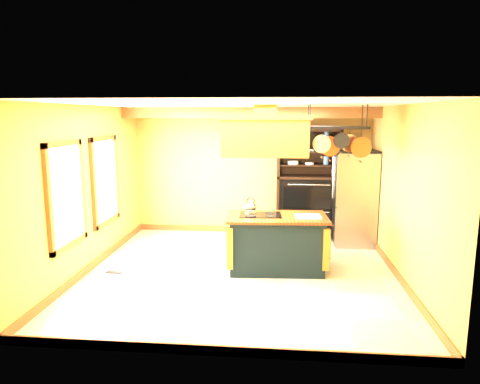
% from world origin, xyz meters
% --- Properties ---
extents(floor, '(5.00, 5.00, 0.00)m').
position_xyz_m(floor, '(0.00, 0.00, 0.00)').
color(floor, beige).
rests_on(floor, ground).
extents(ceiling, '(5.00, 5.00, 0.00)m').
position_xyz_m(ceiling, '(0.00, 0.00, 2.70)').
color(ceiling, white).
rests_on(ceiling, wall_back).
extents(wall_back, '(5.00, 0.02, 2.70)m').
position_xyz_m(wall_back, '(0.00, 2.50, 1.35)').
color(wall_back, '#C19146').
rests_on(wall_back, floor).
extents(wall_front, '(5.00, 0.02, 2.70)m').
position_xyz_m(wall_front, '(0.00, -2.50, 1.35)').
color(wall_front, '#C19146').
rests_on(wall_front, floor).
extents(wall_left, '(0.02, 5.00, 2.70)m').
position_xyz_m(wall_left, '(-2.50, 0.00, 1.35)').
color(wall_left, '#C19146').
rests_on(wall_left, floor).
extents(wall_right, '(0.02, 5.00, 2.70)m').
position_xyz_m(wall_right, '(2.50, 0.00, 1.35)').
color(wall_right, '#C19146').
rests_on(wall_right, floor).
extents(ceiling_beam, '(5.00, 0.15, 0.20)m').
position_xyz_m(ceiling_beam, '(0.00, 1.70, 2.59)').
color(ceiling_beam, brown).
rests_on(ceiling_beam, ceiling).
extents(window_near, '(0.06, 1.06, 1.56)m').
position_xyz_m(window_near, '(-2.47, -0.80, 1.40)').
color(window_near, brown).
rests_on(window_near, wall_left).
extents(window_far, '(0.06, 1.06, 1.56)m').
position_xyz_m(window_far, '(-2.47, 0.60, 1.40)').
color(window_far, brown).
rests_on(window_far, wall_left).
extents(kitchen_island, '(1.68, 0.99, 1.11)m').
position_xyz_m(kitchen_island, '(0.58, 0.19, 0.47)').
color(kitchen_island, black).
rests_on(kitchen_island, floor).
extents(range_hood, '(1.42, 0.80, 0.80)m').
position_xyz_m(range_hood, '(0.38, 0.19, 2.24)').
color(range_hood, '#A58129').
rests_on(range_hood, ceiling).
extents(pot_rack, '(1.03, 0.47, 0.81)m').
position_xyz_m(pot_rack, '(1.49, 0.19, 2.23)').
color(pot_rack, black).
rests_on(pot_rack, ceiling).
extents(refrigerator, '(0.80, 0.94, 1.84)m').
position_xyz_m(refrigerator, '(2.08, 1.90, 0.89)').
color(refrigerator, gray).
rests_on(refrigerator, floor).
extents(hutch, '(1.29, 0.59, 2.28)m').
position_xyz_m(hutch, '(1.20, 2.25, 0.88)').
color(hutch, black).
rests_on(hutch, floor).
extents(floor_register, '(0.29, 0.14, 0.01)m').
position_xyz_m(floor_register, '(-2.06, -0.20, 0.01)').
color(floor_register, black).
rests_on(floor_register, floor).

